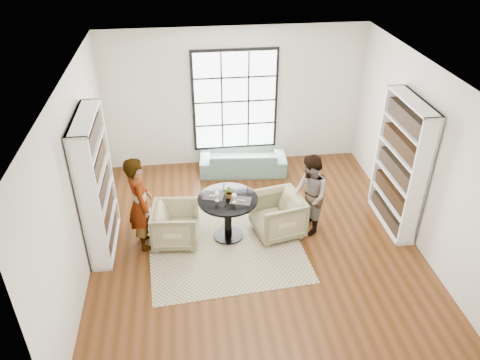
{
  "coord_description": "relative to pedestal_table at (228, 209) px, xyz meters",
  "views": [
    {
      "loc": [
        -1.07,
        -6.28,
        5.2
      ],
      "look_at": [
        -0.22,
        0.4,
        1.06
      ],
      "focal_mm": 35.0,
      "sensor_mm": 36.0,
      "label": 1
    }
  ],
  "objects": [
    {
      "name": "person_right",
      "position": [
        1.42,
        0.01,
        0.16
      ],
      "size": [
        0.58,
        0.74,
        1.49
      ],
      "primitive_type": "imported",
      "rotation": [
        0.0,
        0.0,
        -1.55
      ],
      "color": "gray",
      "rests_on": "ground"
    },
    {
      "name": "flower_centerpiece",
      "position": [
        0.03,
        0.02,
        0.33
      ],
      "size": [
        0.23,
        0.21,
        0.22
      ],
      "primitive_type": "imported",
      "rotation": [
        0.0,
        0.0,
        -0.24
      ],
      "color": "gray",
      "rests_on": "pedestal_table"
    },
    {
      "name": "placemat_left",
      "position": [
        -0.23,
        0.09,
        0.23
      ],
      "size": [
        0.4,
        0.35,
        0.01
      ],
      "primitive_type": "cube",
      "rotation": [
        0.0,
        0.0,
        -0.3
      ],
      "color": "#272521",
      "rests_on": "pedestal_table"
    },
    {
      "name": "wine_glass_left",
      "position": [
        -0.18,
        -0.05,
        0.36
      ],
      "size": [
        0.08,
        0.08,
        0.19
      ],
      "color": "silver",
      "rests_on": "pedestal_table"
    },
    {
      "name": "placemat_right",
      "position": [
        0.21,
        -0.1,
        0.23
      ],
      "size": [
        0.4,
        0.35,
        0.01
      ],
      "primitive_type": "cube",
      "rotation": [
        0.0,
        0.0,
        -0.3
      ],
      "color": "#272521",
      "rests_on": "pedestal_table"
    },
    {
      "name": "sofa",
      "position": [
        0.56,
        2.2,
        -0.32
      ],
      "size": [
        1.9,
        0.89,
        0.54
      ],
      "primitive_type": "imported",
      "rotation": [
        0.0,
        0.0,
        3.05
      ],
      "color": "slate",
      "rests_on": "ground"
    },
    {
      "name": "room_shell",
      "position": [
        0.45,
        0.29,
        0.67
      ],
      "size": [
        6.0,
        6.01,
        6.0
      ],
      "color": "silver",
      "rests_on": "ground"
    },
    {
      "name": "cutlery_right",
      "position": [
        0.21,
        -0.1,
        0.24
      ],
      "size": [
        0.2,
        0.25,
        0.01
      ],
      "primitive_type": null,
      "rotation": [
        0.0,
        0.0,
        -0.3
      ],
      "color": "#BDBDC1",
      "rests_on": "placemat_right"
    },
    {
      "name": "armchair_left",
      "position": [
        -0.9,
        -0.02,
        -0.23
      ],
      "size": [
        0.85,
        0.83,
        0.71
      ],
      "primitive_type": "imported",
      "rotation": [
        0.0,
        0.0,
        1.48
      ],
      "color": "tan",
      "rests_on": "ground"
    },
    {
      "name": "wine_glass_right",
      "position": [
        0.1,
        -0.13,
        0.35
      ],
      "size": [
        0.08,
        0.08,
        0.18
      ],
      "color": "silver",
      "rests_on": "pedestal_table"
    },
    {
      "name": "pedestal_table",
      "position": [
        0.0,
        0.0,
        0.0
      ],
      "size": [
        1.02,
        1.02,
        0.81
      ],
      "rotation": [
        0.0,
        0.0,
        -0.3
      ],
      "color": "black",
      "rests_on": "ground"
    },
    {
      "name": "cutlery_left",
      "position": [
        -0.23,
        0.09,
        0.24
      ],
      "size": [
        0.2,
        0.25,
        0.01
      ],
      "primitive_type": null,
      "rotation": [
        0.0,
        0.0,
        -0.3
      ],
      "color": "#BDBDC1",
      "rests_on": "placemat_left"
    },
    {
      "name": "rug",
      "position": [
        -0.09,
        -0.16,
        -0.58
      ],
      "size": [
        2.77,
        2.77,
        0.01
      ],
      "primitive_type": "cube",
      "rotation": [
        0.0,
        0.0,
        0.07
      ],
      "color": "tan",
      "rests_on": "ground"
    },
    {
      "name": "armchair_right",
      "position": [
        0.87,
        0.01,
        -0.21
      ],
      "size": [
        0.98,
        0.96,
        0.76
      ],
      "primitive_type": "imported",
      "rotation": [
        0.0,
        0.0,
        -1.37
      ],
      "color": "#C1AD8A",
      "rests_on": "ground"
    },
    {
      "name": "ground",
      "position": [
        0.45,
        -0.25,
        -0.59
      ],
      "size": [
        6.0,
        6.0,
        0.0
      ],
      "primitive_type": "plane",
      "color": "#5C3015"
    },
    {
      "name": "person_left",
      "position": [
        -1.45,
        -0.02,
        0.26
      ],
      "size": [
        0.54,
        0.69,
        1.69
      ],
      "primitive_type": "imported",
      "rotation": [
        0.0,
        0.0,
        1.8
      ],
      "color": "gray",
      "rests_on": "ground"
    }
  ]
}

